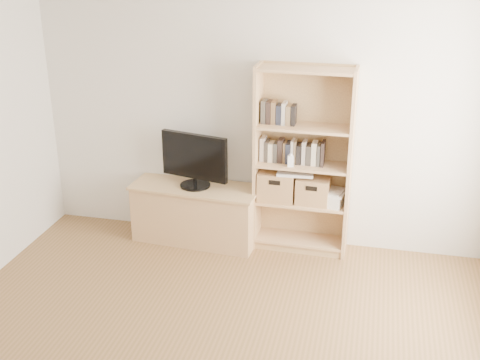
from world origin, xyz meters
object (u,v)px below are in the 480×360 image
(baby_monitor, at_px, (291,161))
(basket_left, at_px, (277,185))
(television, at_px, (195,160))
(tv_stand, at_px, (196,214))
(basket_right, at_px, (313,190))
(laptop, at_px, (296,172))
(bookshelf, at_px, (303,162))

(baby_monitor, xyz_separation_m, basket_left, (-0.14, 0.10, -0.30))
(television, bearing_deg, tv_stand, 0.00)
(television, relative_size, basket_right, 2.26)
(baby_monitor, xyz_separation_m, laptop, (0.04, 0.09, -0.14))
(tv_stand, bearing_deg, basket_left, 9.00)
(bookshelf, height_order, laptop, bookshelf)
(baby_monitor, distance_m, basket_right, 0.39)
(basket_left, bearing_deg, television, -175.37)
(basket_left, xyz_separation_m, laptop, (0.18, -0.01, 0.16))
(television, bearing_deg, laptop, 16.58)
(bookshelf, xyz_separation_m, television, (-1.06, -0.07, -0.04))
(basket_right, bearing_deg, television, -174.51)
(baby_monitor, height_order, laptop, baby_monitor)
(television, bearing_deg, basket_left, 18.00)
(bookshelf, relative_size, laptop, 5.34)
(laptop, bearing_deg, television, 179.51)
(television, xyz_separation_m, basket_right, (1.18, 0.06, -0.24))
(basket_left, bearing_deg, bookshelf, -0.14)
(television, distance_m, basket_right, 1.20)
(baby_monitor, distance_m, laptop, 0.17)
(tv_stand, distance_m, basket_right, 1.23)
(television, relative_size, baby_monitor, 6.53)
(television, height_order, laptop, television)
(tv_stand, relative_size, basket_left, 3.57)
(television, height_order, basket_left, television)
(baby_monitor, distance_m, basket_left, 0.35)
(basket_left, relative_size, laptop, 1.02)
(bookshelf, distance_m, basket_left, 0.36)
(baby_monitor, bearing_deg, laptop, 56.52)
(bookshelf, height_order, basket_left, bookshelf)
(basket_left, relative_size, basket_right, 1.12)
(basket_right, bearing_deg, bookshelf, 178.74)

